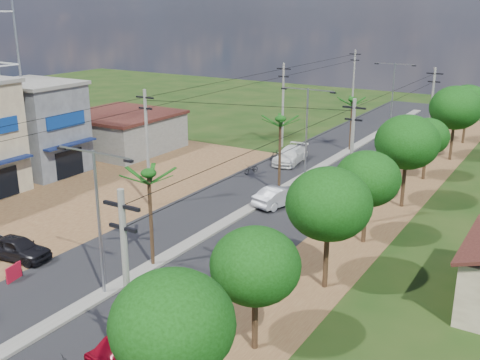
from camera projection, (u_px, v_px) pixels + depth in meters
The scene contains 34 objects.
ground at pixel (105, 295), 30.10m from camera, with size 160.00×160.00×0.00m, color black.
road at pixel (248, 211), 42.28m from camera, with size 12.00×110.00×0.04m, color black.
median at pixel (267, 198), 44.69m from camera, with size 1.00×90.00×0.18m, color #605E56.
dirt_lot_west at pixel (39, 202), 44.08m from camera, with size 18.00×46.00×0.04m, color #52311C.
dirt_shoulder_east at pixel (355, 234), 38.03m from camera, with size 5.00×90.00×0.03m, color #52311C.
shophouse_grey at pixel (36, 127), 51.20m from camera, with size 9.00×6.40×8.30m.
low_shed at pixel (122, 131), 59.49m from camera, with size 10.40×10.40×3.95m.
tree_east_a at pixel (172, 324), 19.13m from camera, with size 4.40×4.40×6.37m.
tree_east_b at pixel (255, 266), 24.22m from camera, with size 4.00×4.00×5.83m.
tree_east_c at pixel (329, 204), 29.48m from camera, with size 4.60×4.60×6.83m.
tree_east_d at pixel (368, 179), 35.47m from camera, with size 4.20×4.20×6.13m.
tree_east_e at pixel (407, 142), 41.65m from camera, with size 4.80×4.80×7.14m.
tree_east_f at pixel (427, 137), 48.71m from camera, with size 3.80×3.80×5.52m.
tree_east_g at pixel (456, 108), 54.50m from camera, with size 5.00×5.00×7.38m.
tree_east_h at pixel (468, 102), 61.33m from camera, with size 4.40×4.40×6.52m.
palm_median_near at pixel (149, 178), 31.68m from camera, with size 2.00×2.00×6.15m.
palm_median_mid at pixel (280, 122), 44.57m from camera, with size 2.00×2.00×6.55m.
palm_median_far at pixel (352, 102), 57.76m from camera, with size 2.00×2.00×5.85m.
streetlight_near at pixel (98, 211), 28.66m from camera, with size 5.10×0.18×8.00m.
streetlight_mid at pixel (307, 125), 48.97m from camera, with size 5.10×0.18×8.00m.
streetlight_far at pixel (393, 89), 69.28m from camera, with size 5.10×0.18×8.00m.
utility_pole_w_b at pixel (147, 146), 41.91m from camera, with size 1.60×0.24×9.00m.
utility_pole_w_c at pixel (283, 103), 59.79m from camera, with size 1.60×0.24×9.00m.
utility_pole_w_d at pixel (354, 81), 76.85m from camera, with size 1.60×0.24×9.00m.
utility_pole_e_a at pixel (128, 302), 20.05m from camera, with size 1.60×0.24×9.00m.
utility_pole_e_b at pixel (351, 161), 37.92m from camera, with size 1.60×0.24×9.00m.
utility_pole_e_c at pixel (431, 111), 55.79m from camera, with size 1.60×0.24×9.00m.
car_red_near at pixel (131, 342), 24.61m from camera, with size 1.71×4.25×1.45m, color maroon.
car_silver_mid at pixel (280, 196), 43.15m from camera, with size 1.61×4.60×1.52m, color #ABACB3.
car_white_far at pixel (290, 155), 54.65m from camera, with size 2.18×5.37×1.56m, color silver.
car_parked_dark at pixel (18, 249), 34.03m from camera, with size 1.72×4.28×1.46m, color black.
moto_rider_west_a at pixel (251, 169), 51.29m from camera, with size 0.58×1.68×0.88m, color black.
moto_rider_west_b at pixel (275, 156), 55.74m from camera, with size 0.45×1.60×0.96m, color black.
roadside_sign at pixel (14, 273), 31.50m from camera, with size 0.32×1.16×0.97m.
Camera 1 is at (20.24, -19.07, 14.94)m, focal length 42.00 mm.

